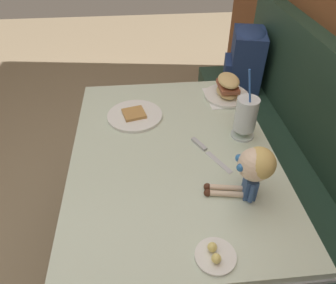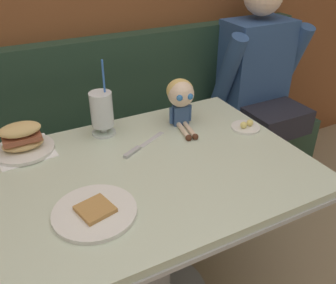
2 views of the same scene
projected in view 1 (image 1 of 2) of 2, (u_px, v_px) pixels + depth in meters
ground_plane at (139, 255)px, 1.72m from camera, size 8.00×8.00×0.00m
booth_bench at (297, 205)px, 1.57m from camera, size 2.60×0.48×1.00m
diner_table at (172, 185)px, 1.39m from camera, size 1.11×0.81×0.74m
toast_plate at (135, 115)px, 1.44m from camera, size 0.25×0.25×0.03m
milkshake_glass at (246, 116)px, 1.27m from camera, size 0.10×0.10×0.32m
sandwich_plate at (227, 89)px, 1.55m from camera, size 0.22×0.22×0.12m
butter_saucer at (215, 255)px, 0.90m from camera, size 0.12×0.12×0.04m
butter_knife at (204, 149)px, 1.26m from camera, size 0.22×0.13×0.01m
seated_doll at (254, 167)px, 1.01m from camera, size 0.13×0.23×0.20m
backpack at (246, 57)px, 2.12m from camera, size 0.34×0.30×0.41m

